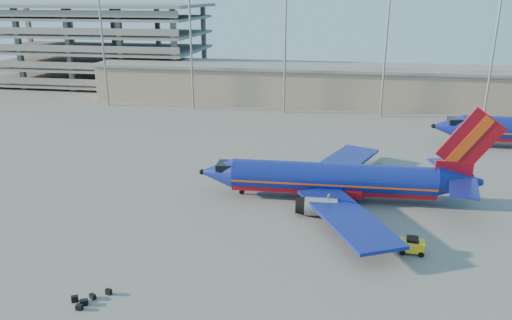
{
  "coord_description": "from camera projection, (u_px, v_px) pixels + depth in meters",
  "views": [
    {
      "loc": [
        7.64,
        -57.23,
        24.07
      ],
      "look_at": [
        -3.04,
        1.76,
        4.0
      ],
      "focal_mm": 35.0,
      "sensor_mm": 36.0,
      "label": 1
    }
  ],
  "objects": [
    {
      "name": "aircraft_main",
      "position": [
        339.0,
        180.0,
        60.57
      ],
      "size": [
        35.62,
        34.24,
        12.06
      ],
      "rotation": [
        0.0,
        0.0,
        0.04
      ],
      "color": "navy",
      "rests_on": "ground"
    },
    {
      "name": "light_mast_row",
      "position": [
        336.0,
        28.0,
        98.84
      ],
      "size": [
        101.6,
        1.6,
        28.65
      ],
      "color": "gray",
      "rests_on": "ground"
    },
    {
      "name": "ground",
      "position": [
        277.0,
        196.0,
        62.34
      ],
      "size": [
        220.0,
        220.0,
        0.0
      ],
      "primitive_type": "plane",
      "color": "slate",
      "rests_on": "ground"
    },
    {
      "name": "terminal_building",
      "position": [
        356.0,
        85.0,
        113.4
      ],
      "size": [
        122.0,
        16.0,
        8.5
      ],
      "color": "gray",
      "rests_on": "ground"
    },
    {
      "name": "parking_garage",
      "position": [
        93.0,
        40.0,
        138.19
      ],
      "size": [
        62.0,
        32.0,
        21.4
      ],
      "color": "slate",
      "rests_on": "ground"
    },
    {
      "name": "baggage_tug",
      "position": [
        412.0,
        245.0,
        48.38
      ],
      "size": [
        2.4,
        1.56,
        1.66
      ],
      "rotation": [
        0.0,
        0.0,
        -0.07
      ],
      "color": "yellow",
      "rests_on": "ground"
    },
    {
      "name": "luggage_pile",
      "position": [
        87.0,
        300.0,
        40.86
      ],
      "size": [
        2.87,
        2.81,
        0.53
      ],
      "color": "black",
      "rests_on": "ground"
    }
  ]
}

